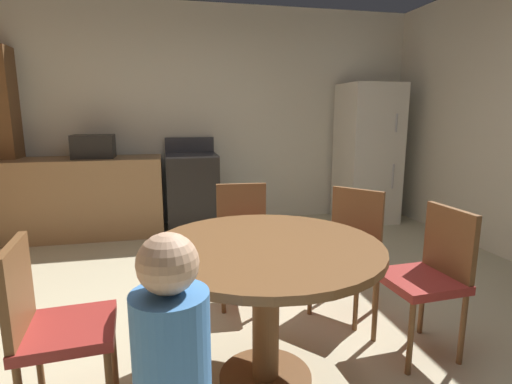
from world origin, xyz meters
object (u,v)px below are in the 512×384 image
Objects in this scene: chair_north at (243,234)px; chair_west at (50,322)px; oven_range at (192,192)px; microwave at (94,146)px; refrigerator at (367,154)px; dining_table at (266,274)px; chair_east at (430,271)px; chair_northeast at (349,243)px.

chair_west is at bearing -40.66° from chair_north.
microwave is (-1.08, -0.00, 0.56)m from oven_range.
dining_table is (-2.07, -2.88, -0.28)m from refrigerator.
oven_range is 2.50× the size of microwave.
refrigerator reaches higher than chair_east.
chair_east is 1.32m from chair_north.
chair_east is at bearing -110.80° from refrigerator.
chair_north is at bearing -48.75° from chair_east.
oven_range is at bearing 93.56° from dining_table.
chair_east is at bearing 48.75° from chair_north.
dining_table is at bearing -125.68° from refrigerator.
chair_northeast reaches higher than dining_table.
chair_northeast is (0.69, -0.36, 0.00)m from chair_north.
dining_table is 1.34× the size of chair_north.
oven_range is 1.26× the size of chair_north.
chair_west reaches higher than dining_table.
refrigerator is 4.00× the size of microwave.
chair_east is 2.00m from chair_west.
refrigerator reaches higher than chair_northeast.
chair_north is (0.25, -1.94, 0.03)m from oven_range.
chair_northeast is (0.95, -2.29, 0.03)m from oven_range.
dining_table is at bearing 0.00° from chair_northeast.
refrigerator is at bearing 39.46° from chair_west.
dining_table is (1.26, -2.93, -0.43)m from microwave.
oven_range is 3.11m from chair_east.
chair_east is 0.63m from chair_northeast.
refrigerator reaches higher than chair_north.
oven_range reaches higher than chair_west.
oven_range is at bearing 178.63° from refrigerator.
chair_north is (0.07, 1.00, -0.10)m from dining_table.
refrigerator is 2.02× the size of chair_north.
microwave is 3.07m from chair_west.
microwave reaches higher than chair_northeast.
chair_northeast is (-1.30, -2.24, -0.38)m from refrigerator.
chair_east is at bearing -0.59° from chair_west.
chair_north and chair_northeast have the same top height.
oven_range is 1.26× the size of chair_northeast.
oven_range is at bearing -168.40° from chair_north.
oven_range is at bearing 70.36° from chair_west.
microwave is at bearing -88.39° from chair_northeast.
chair_east is 1.00× the size of chair_north.
oven_range is at bearing 0.19° from microwave.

